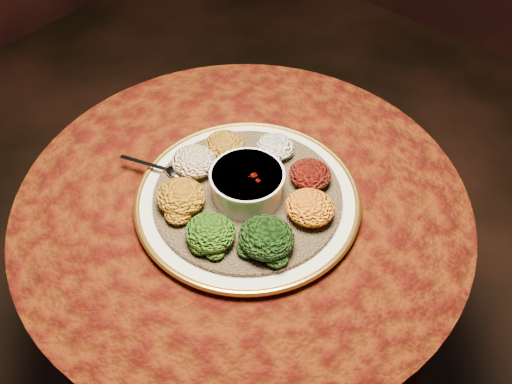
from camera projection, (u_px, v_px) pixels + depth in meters
The scene contains 13 objects.
table at pixel (243, 250), 1.33m from camera, with size 0.96×0.96×0.73m.
platter at pixel (248, 200), 1.18m from camera, with size 0.58×0.58×0.02m.
injera at pixel (247, 196), 1.18m from camera, with size 0.39×0.39×0.01m, color olive.
stew_bowl at pixel (247, 183), 1.14m from camera, with size 0.15×0.15×0.06m.
spoon at pixel (170, 171), 1.21m from camera, with size 0.15×0.06×0.01m.
portion_ayib at pixel (275, 147), 1.24m from camera, with size 0.08×0.08×0.04m, color silver.
portion_kitfo at pixel (310, 174), 1.18m from camera, with size 0.09×0.08×0.04m, color black.
portion_tikil at pixel (310, 208), 1.12m from camera, with size 0.10×0.09×0.05m, color #A4770D.
portion_gomen at pixel (266, 237), 1.07m from camera, with size 0.11×0.10×0.05m, color black.
portion_mixveg at pixel (210, 232), 1.08m from camera, with size 0.10×0.09×0.05m, color #A7410A.
portion_kik at pixel (181, 197), 1.14m from camera, with size 0.10×0.10×0.05m, color #B2600F.
portion_timatim at pixel (194, 161), 1.20m from camera, with size 0.10×0.09×0.05m, color maroon.
portion_shiro at pixel (225, 145), 1.24m from camera, with size 0.09×0.08×0.04m, color #9E6313.
Camera 1 is at (0.53, -0.58, 1.64)m, focal length 40.00 mm.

